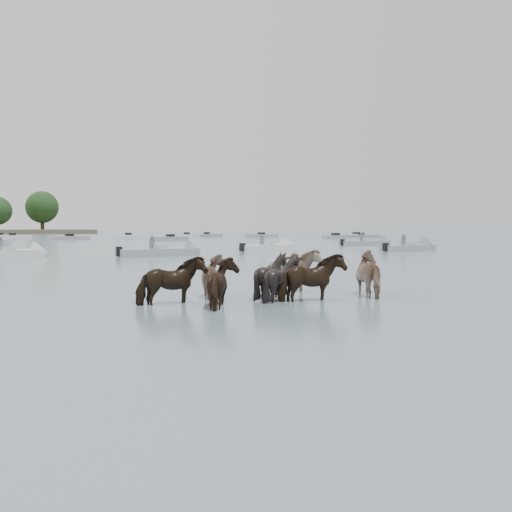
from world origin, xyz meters
name	(u,v)px	position (x,y,z in m)	size (l,w,h in m)	color
ground	(306,304)	(0.00, 0.00, 0.00)	(400.00, 400.00, 0.00)	slate
pony_herd	(275,280)	(-0.35, 1.18, 0.50)	(7.41, 3.48, 1.51)	black
swimming_pony	(294,257)	(8.33, 18.18, 0.10)	(0.72, 0.44, 0.44)	black
motorboat_a	(20,254)	(-6.89, 25.64, 0.23)	(4.76, 2.68, 1.92)	silver
motorboat_b	(170,252)	(2.25, 24.36, 0.23)	(5.87, 2.29, 1.92)	gray
motorboat_c	(274,248)	(11.80, 29.16, 0.22)	(5.86, 3.65, 1.92)	silver
motorboat_d	(415,248)	(21.95, 24.62, 0.23)	(5.31, 2.28, 1.92)	gray
motorboat_e	(372,243)	(25.65, 36.36, 0.23)	(5.61, 2.01, 1.92)	gray
distant_flotilla	(73,237)	(-0.14, 75.70, 0.26)	(105.88, 27.65, 0.93)	gray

